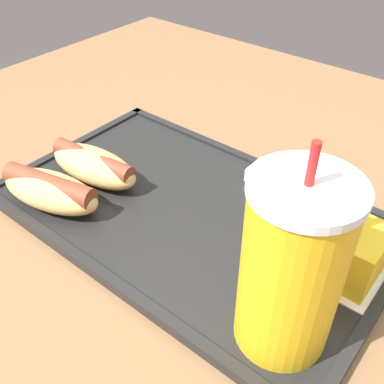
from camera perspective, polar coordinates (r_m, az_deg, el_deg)
The scene contains 8 objects.
dining_table at distance 0.86m, azimuth -2.02°, elevation -22.21°, with size 1.15×1.15×0.74m.
food_tray at distance 0.56m, azimuth -0.00°, elevation -2.77°, with size 0.48×0.29×0.01m.
paper_napkin at distance 0.52m, azimuth 17.73°, elevation -8.21°, with size 0.12×0.10×0.00m.
soda_cup at distance 0.38m, azimuth 12.53°, elevation -9.43°, with size 0.09×0.09×0.21m.
hot_dog_far at distance 0.58m, azimuth -17.56°, elevation 0.27°, with size 0.15×0.09×0.04m.
hot_dog_near at distance 0.61m, azimuth -12.37°, elevation 3.39°, with size 0.14×0.07×0.04m.
fries_carton at distance 0.49m, azimuth 18.39°, elevation -6.56°, with size 0.08×0.07×0.12m.
sauce_cup_mayo at distance 0.61m, azimuth 9.30°, elevation 2.34°, with size 0.04×0.04×0.02m.
Camera 1 is at (-0.29, 0.31, 1.12)m, focal length 42.00 mm.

